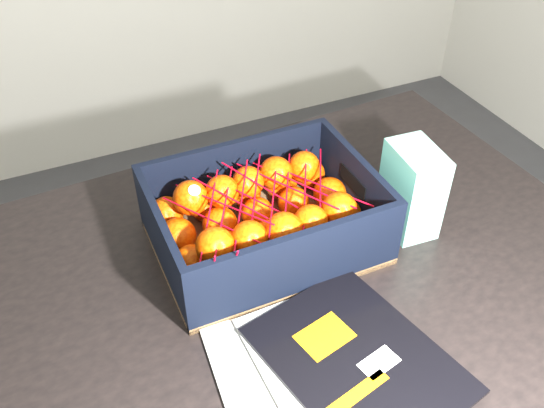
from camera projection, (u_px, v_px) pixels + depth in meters
name	position (u px, v px, depth m)	size (l,w,h in m)	color
room_shell	(271.00, 33.00, 0.48)	(3.54, 3.54, 2.50)	silver
table	(263.00, 325.00, 1.00)	(1.24, 0.86, 0.75)	black
magazine_stack	(334.00, 371.00, 0.80)	(0.33, 0.32, 0.02)	#B8B9B4
produce_crate	(265.00, 225.00, 0.98)	(0.36, 0.27, 0.13)	#936A44
clementine_heap	(262.00, 218.00, 0.97)	(0.34, 0.25, 0.11)	#FF4A05
mesh_net	(262.00, 201.00, 0.94)	(0.29, 0.24, 0.09)	red
retail_carton	(412.00, 189.00, 1.00)	(0.07, 0.11, 0.16)	white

